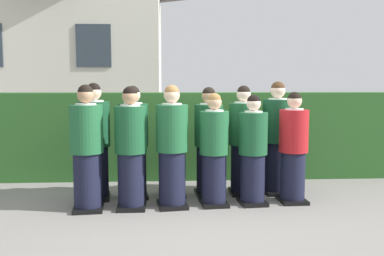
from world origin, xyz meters
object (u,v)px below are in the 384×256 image
(student_front_row_0, at_px, (87,151))
(student_rear_row_2, at_px, (172,145))
(student_in_red_blazer, at_px, (293,150))
(student_front_row_1, at_px, (131,151))
(student_rear_row_1, at_px, (134,145))
(student_rear_row_4, at_px, (243,143))
(student_rear_row_5, at_px, (277,140))
(student_rear_row_3, at_px, (209,144))
(student_front_row_3, at_px, (214,152))
(student_front_row_2, at_px, (172,149))
(student_front_row_4, at_px, (253,152))
(student_rear_row_0, at_px, (95,144))

(student_front_row_0, height_order, student_rear_row_2, student_front_row_0)
(student_in_red_blazer, bearing_deg, student_front_row_1, -175.57)
(student_front_row_0, xyz_separation_m, student_rear_row_1, (0.56, 0.61, -0.01))
(student_rear_row_4, distance_m, student_rear_row_5, 0.52)
(student_front_row_1, relative_size, student_rear_row_3, 1.01)
(student_front_row_3, distance_m, student_in_red_blazer, 1.13)
(student_front_row_2, xyz_separation_m, student_rear_row_5, (1.60, 0.64, 0.02))
(student_front_row_0, height_order, student_in_red_blazer, student_front_row_0)
(student_front_row_3, xyz_separation_m, student_rear_row_3, (-0.03, 0.53, 0.04))
(student_rear_row_3, bearing_deg, student_front_row_0, -158.10)
(student_front_row_2, xyz_separation_m, student_rear_row_3, (0.55, 0.58, -0.02))
(student_front_row_4, xyz_separation_m, student_rear_row_3, (-0.57, 0.51, 0.05))
(student_front_row_2, relative_size, student_rear_row_5, 0.97)
(student_front_row_3, bearing_deg, student_front_row_1, -175.32)
(student_front_row_1, distance_m, student_front_row_4, 1.68)
(student_rear_row_3, bearing_deg, student_rear_row_2, -179.57)
(student_rear_row_3, height_order, student_rear_row_4, student_rear_row_4)
(student_in_red_blazer, height_order, student_rear_row_2, student_rear_row_2)
(student_rear_row_3, bearing_deg, student_front_row_3, -87.13)
(student_front_row_0, xyz_separation_m, student_rear_row_4, (2.21, 0.71, -0.01))
(student_front_row_3, relative_size, student_rear_row_2, 0.96)
(student_in_red_blazer, xyz_separation_m, student_rear_row_1, (-2.27, 0.39, 0.04))
(student_front_row_0, relative_size, student_rear_row_4, 1.01)
(student_front_row_1, xyz_separation_m, student_front_row_2, (0.55, 0.05, 0.01))
(student_rear_row_0, xyz_separation_m, student_rear_row_3, (1.66, 0.13, -0.03))
(student_rear_row_0, bearing_deg, student_front_row_3, -13.61)
(student_rear_row_1, height_order, student_rear_row_2, student_rear_row_1)
(student_front_row_4, bearing_deg, student_rear_row_0, 170.15)
(student_rear_row_3, bearing_deg, student_rear_row_5, 3.28)
(student_rear_row_1, bearing_deg, student_rear_row_3, 3.20)
(student_rear_row_2, xyz_separation_m, student_rear_row_4, (1.08, 0.04, 0.01))
(student_front_row_2, bearing_deg, student_rear_row_0, 157.66)
(student_rear_row_1, relative_size, student_rear_row_3, 1.01)
(student_rear_row_0, bearing_deg, student_rear_row_2, 6.22)
(student_rear_row_2, bearing_deg, student_rear_row_3, 0.43)
(student_rear_row_3, bearing_deg, student_front_row_4, -41.99)
(student_front_row_1, bearing_deg, student_rear_row_2, 48.40)
(student_front_row_3, xyz_separation_m, student_in_red_blazer, (1.13, 0.08, 0.01))
(student_front_row_0, xyz_separation_m, student_front_row_3, (1.70, 0.14, -0.06))
(student_front_row_1, bearing_deg, student_in_red_blazer, 4.43)
(student_front_row_2, bearing_deg, student_front_row_3, 4.68)
(student_in_red_blazer, distance_m, student_rear_row_0, 2.84)
(student_rear_row_5, bearing_deg, student_front_row_4, -130.06)
(student_in_red_blazer, height_order, student_rear_row_5, student_rear_row_5)
(student_front_row_4, xyz_separation_m, student_in_red_blazer, (0.59, 0.06, 0.02))
(student_front_row_2, height_order, student_rear_row_4, student_front_row_2)
(student_rear_row_4, bearing_deg, student_rear_row_2, -177.62)
(student_front_row_0, bearing_deg, student_in_red_blazer, 4.47)
(student_front_row_0, xyz_separation_m, student_front_row_2, (1.12, 0.09, -0.00))
(student_rear_row_1, bearing_deg, student_in_red_blazer, -9.76)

